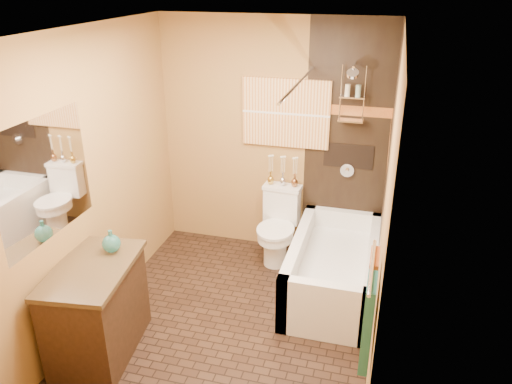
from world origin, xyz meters
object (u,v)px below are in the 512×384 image
(toilet, at_px, (278,226))
(vanity, at_px, (97,309))
(sunset_painting, at_px, (286,113))
(bathtub, at_px, (334,272))

(toilet, xyz_separation_m, vanity, (-1.07, -1.78, 0.01))
(vanity, bearing_deg, toilet, 51.68)
(sunset_painting, relative_size, vanity, 0.92)
(toilet, bearing_deg, bathtub, -31.26)
(sunset_painting, relative_size, toilet, 1.14)
(vanity, bearing_deg, sunset_painting, 55.03)
(sunset_painting, xyz_separation_m, vanity, (-1.07, -2.05, -1.14))
(bathtub, xyz_separation_m, toilet, (-0.66, 0.46, 0.18))
(bathtub, bearing_deg, toilet, 144.85)
(toilet, bearing_deg, vanity, -117.00)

